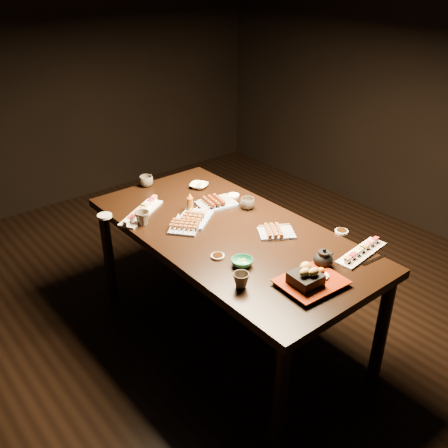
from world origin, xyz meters
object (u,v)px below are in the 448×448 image
at_px(sushi_platter_near, 362,250).
at_px(teacup_mid_right, 248,204).
at_px(yakitori_plate_right, 276,230).
at_px(teapot, 323,258).
at_px(teacup_near_left, 241,280).
at_px(teacup_far_left, 142,218).
at_px(condiment_bottle, 190,202).
at_px(edamame_bowl_cream, 199,186).
at_px(dining_table, 229,283).
at_px(edamame_bowl_green, 242,262).
at_px(yakitori_plate_left, 194,215).
at_px(yakitori_plate_center, 186,223).
at_px(tempura_tray, 312,275).
at_px(teacup_far_right, 146,181).
at_px(sushi_platter_far, 141,211).

height_order(sushi_platter_near, teacup_mid_right, teacup_mid_right).
xyz_separation_m(yakitori_plate_right, teapot, (-0.05, -0.39, 0.03)).
bearing_deg(teapot, teacup_near_left, 166.11).
bearing_deg(teacup_far_left, teacup_mid_right, -20.82).
xyz_separation_m(sushi_platter_near, condiment_bottle, (-0.41, 0.99, 0.04)).
bearing_deg(teapot, sushi_platter_near, -8.74).
height_order(edamame_bowl_cream, condiment_bottle, condiment_bottle).
relative_size(teacup_far_left, condiment_bottle, 0.72).
bearing_deg(dining_table, teapot, -88.47).
relative_size(edamame_bowl_green, edamame_bowl_cream, 0.93).
bearing_deg(teacup_far_left, yakitori_plate_left, -28.78).
height_order(yakitori_plate_center, yakitori_plate_right, yakitori_plate_center).
bearing_deg(teacup_far_left, sushi_platter_near, -54.50).
height_order(yakitori_plate_center, tempura_tray, tempura_tray).
height_order(yakitori_plate_left, teacup_mid_right, teacup_mid_right).
relative_size(teacup_far_right, teapot, 0.77).
distance_m(yakitori_plate_center, teacup_mid_right, 0.44).
bearing_deg(teapot, yakitori_plate_left, 106.91).
bearing_deg(sushi_platter_near, yakitori_plate_left, 111.26).
height_order(sushi_platter_near, edamame_bowl_cream, sushi_platter_near).
distance_m(edamame_bowl_cream, teapot, 1.19).
height_order(dining_table, edamame_bowl_cream, edamame_bowl_cream).
bearing_deg(tempura_tray, yakitori_plate_right, 67.73).
height_order(sushi_platter_far, teacup_far_right, teacup_far_right).
bearing_deg(edamame_bowl_green, teacup_far_left, 103.29).
bearing_deg(sushi_platter_near, teacup_mid_right, 91.55).
bearing_deg(teapot, edamame_bowl_green, 141.80).
height_order(dining_table, teacup_near_left, teacup_near_left).
bearing_deg(condiment_bottle, sushi_platter_far, 148.37).
distance_m(edamame_bowl_green, teacup_mid_right, 0.65).
xyz_separation_m(teacup_far_right, condiment_bottle, (0.01, -0.50, 0.02)).
relative_size(teacup_near_left, teacup_mid_right, 0.90).
bearing_deg(yakitori_plate_right, teacup_near_left, -119.43).
xyz_separation_m(sushi_platter_near, edamame_bowl_cream, (-0.16, 1.24, -0.01)).
bearing_deg(teacup_mid_right, yakitori_plate_left, 165.93).
height_order(dining_table, sushi_platter_far, sushi_platter_far).
xyz_separation_m(teacup_mid_right, teacup_far_right, (-0.31, 0.70, 0.00)).
bearing_deg(sushi_platter_near, condiment_bottle, 106.19).
relative_size(edamame_bowl_cream, teacup_mid_right, 1.36).
bearing_deg(teacup_far_left, edamame_bowl_cream, 20.45).
xyz_separation_m(yakitori_plate_right, edamame_bowl_cream, (0.04, 0.80, -0.01)).
bearing_deg(dining_table, edamame_bowl_green, -130.26).
height_order(edamame_bowl_green, edamame_bowl_cream, edamame_bowl_green).
bearing_deg(teapot, edamame_bowl_cream, 88.11).
bearing_deg(teacup_far_right, tempura_tray, -89.96).
distance_m(edamame_bowl_cream, teacup_near_left, 1.19).
distance_m(yakitori_plate_center, tempura_tray, 0.87).
bearing_deg(teacup_mid_right, condiment_bottle, 146.86).
bearing_deg(condiment_bottle, dining_table, -84.34).
xyz_separation_m(sushi_platter_near, teacup_far_left, (-0.73, 1.03, 0.02)).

